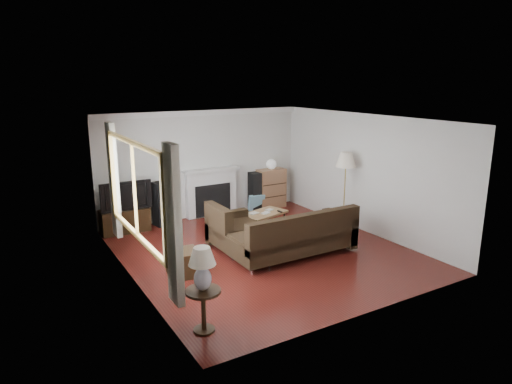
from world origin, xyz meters
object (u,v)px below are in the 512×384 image
bookshelf (271,188)px  coffee_table (264,221)px  sectional_sofa (294,234)px  tv_stand (125,220)px  side_table (204,310)px  floor_lamp (345,191)px

bookshelf → coffee_table: size_ratio=0.98×
sectional_sofa → coffee_table: 1.58m
sectional_sofa → coffee_table: bearing=79.1°
bookshelf → coffee_table: 1.85m
tv_stand → side_table: 4.50m
coffee_table → bookshelf: bearing=36.2°
sectional_sofa → tv_stand: bearing=128.3°
tv_stand → coffee_table: tv_stand is taller
coffee_table → side_table: 4.17m
bookshelf → sectional_sofa: 3.30m
tv_stand → bookshelf: 3.74m
tv_stand → coffee_table: size_ratio=0.99×
bookshelf → floor_lamp: bearing=-79.1°
bookshelf → side_table: 5.99m
bookshelf → sectional_sofa: bookshelf is taller
tv_stand → side_table: bearing=-92.3°
bookshelf → side_table: (-3.91, -4.54, -0.21)m
tv_stand → bookshelf: bearing=0.6°
coffee_table → sectional_sofa: bearing=-117.4°
sectional_sofa → coffee_table: sectional_sofa is taller
bookshelf → coffee_table: bearing=-127.4°
tv_stand → side_table: size_ratio=1.74×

